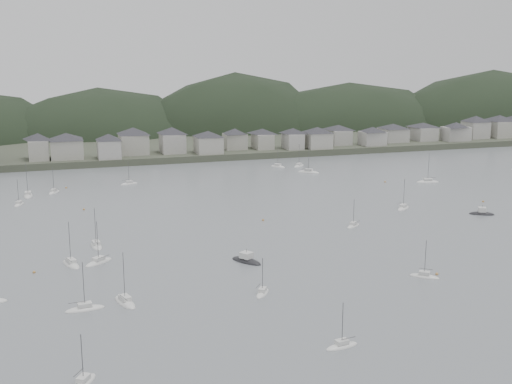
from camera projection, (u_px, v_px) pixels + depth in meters
name	position (u px, v px, depth m)	size (l,w,h in m)	color
ground	(370.00, 294.00, 129.40)	(900.00, 900.00, 0.00)	slate
far_shore_land	(149.00, 130.00, 403.44)	(900.00, 250.00, 3.00)	#383D2D
forested_ridge	(164.00, 155.00, 383.77)	(851.55, 103.94, 102.57)	black
waterfront_town	(286.00, 136.00, 313.34)	(451.48, 28.46, 12.92)	#A2A094
moored_fleet	(201.00, 218.00, 189.82)	(258.56, 174.41, 12.84)	silver
motor_launch_near	(482.00, 213.00, 194.44)	(7.83, 6.00, 3.79)	black
motor_launch_far	(246.00, 261.00, 149.82)	(7.13, 8.94, 4.04)	black
mooring_buoys	(253.00, 214.00, 194.06)	(141.39, 124.01, 0.70)	#B8813D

